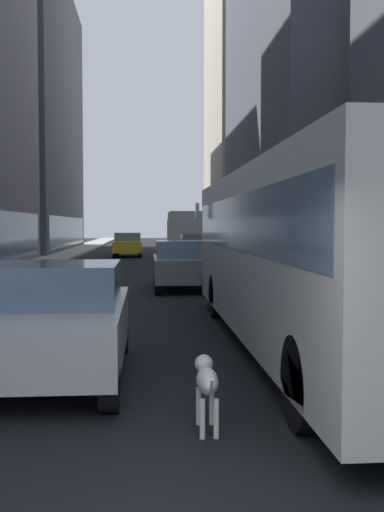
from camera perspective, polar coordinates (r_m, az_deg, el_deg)
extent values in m
plane|color=black|center=(38.55, -4.43, -0.22)|extent=(120.00, 120.00, 0.00)
cube|color=#9E9991|center=(38.97, -12.84, -0.14)|extent=(2.40, 110.00, 0.15)
cube|color=#ADA89E|center=(38.96, 3.98, -0.07)|extent=(2.40, 110.00, 0.15)
cube|color=slate|center=(30.44, -16.99, 1.83)|extent=(0.08, 15.02, 2.40)
cube|color=#4C515B|center=(53.06, -17.76, 12.62)|extent=(11.00, 23.32, 22.32)
cube|color=slate|center=(51.31, -11.62, 2.31)|extent=(0.08, 20.99, 2.40)
cube|color=slate|center=(35.94, 5.37, 2.10)|extent=(0.08, 18.51, 2.40)
cube|color=#B2A893|center=(57.79, 7.87, 15.65)|extent=(11.63, 14.94, 29.70)
cube|color=slate|center=(55.44, 1.90, 2.41)|extent=(0.08, 13.44, 2.40)
cube|color=silver|center=(10.54, 10.83, 0.41)|extent=(2.55, 11.50, 2.75)
cube|color=slate|center=(10.53, 10.86, 3.10)|extent=(2.57, 11.04, 0.90)
cube|color=black|center=(16.17, 5.48, -2.67)|extent=(2.55, 0.16, 0.44)
cylinder|color=black|center=(13.90, 2.42, -3.79)|extent=(0.30, 1.00, 1.00)
cylinder|color=black|center=(14.34, 11.40, -3.64)|extent=(0.30, 1.00, 1.00)
cylinder|color=black|center=(6.44, 10.75, -11.80)|extent=(0.30, 1.00, 1.00)
cube|color=silver|center=(15.37, 0.51, 4.33)|extent=(0.08, 0.24, 0.40)
cube|color=red|center=(33.95, 0.29, 0.54)|extent=(1.74, 4.35, 0.75)
cube|color=slate|center=(33.71, 0.32, 1.62)|extent=(1.60, 1.96, 0.55)
cylinder|color=black|center=(35.67, -1.16, 0.05)|extent=(0.22, 0.64, 0.64)
cylinder|color=black|center=(35.78, 1.27, 0.06)|extent=(0.22, 0.64, 0.64)
cylinder|color=black|center=(32.16, -0.80, -0.27)|extent=(0.22, 0.64, 0.64)
cylinder|color=black|center=(32.29, 1.89, -0.26)|extent=(0.22, 0.64, 0.64)
cube|color=yellow|center=(40.74, -6.12, 0.92)|extent=(1.86, 4.41, 0.75)
cube|color=slate|center=(40.50, -6.13, 1.83)|extent=(1.71, 1.98, 0.55)
cylinder|color=black|center=(42.57, -7.14, 0.50)|extent=(0.22, 0.64, 0.64)
cylinder|color=black|center=(42.52, -4.94, 0.51)|extent=(0.22, 0.64, 0.64)
cylinder|color=black|center=(39.00, -7.40, 0.28)|extent=(0.22, 0.64, 0.64)
cylinder|color=black|center=(38.95, -4.99, 0.29)|extent=(0.22, 0.64, 0.64)
cube|color=#B7BABF|center=(8.57, -12.70, -6.78)|extent=(1.85, 4.00, 0.75)
cube|color=slate|center=(8.29, -12.95, -2.58)|extent=(1.70, 1.80, 0.55)
cylinder|color=black|center=(10.31, -15.91, -7.28)|extent=(0.22, 0.64, 0.64)
cylinder|color=black|center=(10.12, -6.75, -7.39)|extent=(0.22, 0.64, 0.64)
cylinder|color=black|center=(7.02, -7.84, -12.04)|extent=(0.22, 0.64, 0.64)
cube|color=slate|center=(20.01, -1.04, -1.16)|extent=(1.82, 4.26, 0.75)
cube|color=slate|center=(19.76, -1.00, 0.67)|extent=(1.67, 1.92, 0.55)
cylinder|color=black|center=(21.72, -3.41, -1.83)|extent=(0.22, 0.64, 0.64)
cylinder|color=black|center=(21.80, 0.80, -1.81)|extent=(0.22, 0.64, 0.64)
cylinder|color=black|center=(18.30, -3.22, -2.73)|extent=(0.22, 0.64, 0.64)
cylinder|color=black|center=(18.40, 1.77, -2.69)|extent=(0.22, 0.64, 0.64)
cube|color=silver|center=(51.14, -1.28, 1.35)|extent=(1.91, 3.91, 0.75)
cube|color=slate|center=(50.93, -1.27, 2.08)|extent=(1.76, 1.76, 0.55)
cylinder|color=black|center=(52.65, -2.29, 0.99)|extent=(0.22, 0.64, 0.64)
cylinder|color=black|center=(52.74, -0.46, 1.00)|extent=(0.22, 0.64, 0.64)
cylinder|color=black|center=(49.58, -2.16, 0.87)|extent=(0.22, 0.64, 0.64)
cylinder|color=black|center=(49.67, -0.22, 0.87)|extent=(0.22, 0.64, 0.64)
cube|color=#19519E|center=(45.64, -0.91, 2.17)|extent=(2.30, 2.00, 2.10)
cube|color=silver|center=(41.89, -0.60, 2.44)|extent=(2.30, 5.50, 2.60)
cylinder|color=black|center=(45.62, -2.18, 0.85)|extent=(0.28, 0.90, 0.90)
cylinder|color=black|center=(45.74, 0.35, 0.86)|extent=(0.28, 0.90, 0.90)
cylinder|color=black|center=(40.13, -1.87, 0.56)|extent=(0.28, 0.90, 0.90)
cylinder|color=black|center=(40.26, 1.00, 0.57)|extent=(0.28, 0.90, 0.90)
ellipsoid|color=white|center=(6.30, 1.46, -11.79)|extent=(0.22, 0.60, 0.26)
sphere|color=white|center=(6.65, 1.12, -10.20)|extent=(0.20, 0.20, 0.20)
sphere|color=black|center=(6.66, 0.58, -10.02)|extent=(0.07, 0.07, 0.07)
sphere|color=black|center=(6.67, 1.63, -10.00)|extent=(0.07, 0.07, 0.07)
cylinder|color=white|center=(5.90, 1.86, -12.31)|extent=(0.03, 0.16, 0.19)
cylinder|color=white|center=(6.59, 0.64, -14.12)|extent=(0.06, 0.06, 0.40)
cylinder|color=white|center=(6.60, 1.89, -14.09)|extent=(0.06, 0.06, 0.40)
cylinder|color=white|center=(6.19, 0.99, -15.26)|extent=(0.06, 0.06, 0.40)
cylinder|color=white|center=(6.20, 2.33, -15.22)|extent=(0.06, 0.06, 0.40)
sphere|color=black|center=(6.39, 1.82, -11.21)|extent=(0.04, 0.04, 0.04)
sphere|color=black|center=(6.21, 0.97, -11.82)|extent=(0.04, 0.04, 0.04)
sphere|color=black|center=(6.12, 1.83, -11.67)|extent=(0.04, 0.04, 0.04)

